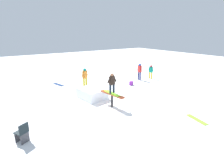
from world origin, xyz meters
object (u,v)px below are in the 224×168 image
at_px(loose_snowboard_lime, 197,119).
at_px(bystander_red, 140,71).
at_px(loose_snowboard_navy, 58,85).
at_px(backpack_on_snow, 131,83).
at_px(bystander_teal, 151,71).
at_px(main_rider_on_rail, 112,84).
at_px(folding_chair, 22,133).
at_px(rail_feature, 112,96).
at_px(bystander_orange, 85,76).

bearing_deg(loose_snowboard_lime, bystander_red, 171.24).
height_order(loose_snowboard_navy, backpack_on_snow, backpack_on_snow).
bearing_deg(bystander_teal, loose_snowboard_navy, -118.13).
bearing_deg(main_rider_on_rail, loose_snowboard_navy, -172.24).
height_order(bystander_red, backpack_on_snow, bystander_red).
bearing_deg(bystander_red, folding_chair, 119.48).
bearing_deg(loose_snowboard_navy, backpack_on_snow, -140.82).
xyz_separation_m(loose_snowboard_lime, folding_chair, (-3.01, -7.84, 0.40)).
xyz_separation_m(main_rider_on_rail, backpack_on_snow, (-2.81, 3.94, -1.30)).
xyz_separation_m(rail_feature, backpack_on_snow, (-2.81, 3.94, -0.54)).
height_order(bystander_red, loose_snowboard_lime, bystander_red).
relative_size(bystander_teal, folding_chair, 1.52).
xyz_separation_m(rail_feature, bystander_orange, (-4.72, 0.49, 0.17)).
xyz_separation_m(bystander_orange, folding_chair, (5.60, -5.59, -0.46)).
height_order(main_rider_on_rail, backpack_on_snow, main_rider_on_rail).
height_order(bystander_red, folding_chair, bystander_red).
bearing_deg(folding_chair, loose_snowboard_lime, 129.28).
distance_m(bystander_teal, bystander_red, 1.30).
bearing_deg(bystander_orange, rail_feature, 61.36).
distance_m(loose_snowboard_lime, folding_chair, 8.41).
relative_size(loose_snowboard_lime, loose_snowboard_navy, 0.95).
bearing_deg(loose_snowboard_navy, folding_chair, 137.16).
height_order(loose_snowboard_lime, loose_snowboard_navy, same).
bearing_deg(bystander_teal, folding_chair, -77.96).
distance_m(bystander_red, folding_chair, 11.77).
distance_m(bystander_red, loose_snowboard_navy, 7.54).
height_order(rail_feature, backpack_on_snow, rail_feature).
distance_m(bystander_orange, loose_snowboard_navy, 2.63).
bearing_deg(backpack_on_snow, main_rider_on_rail, 15.37).
bearing_deg(bystander_orange, folding_chair, 22.31).
height_order(rail_feature, loose_snowboard_navy, rail_feature).
bearing_deg(backpack_on_snow, bystander_teal, 172.02).
distance_m(bystander_teal, folding_chair, 12.84).
bearing_deg(loose_snowboard_lime, rail_feature, -132.38).
xyz_separation_m(rail_feature, loose_snowboard_navy, (-6.51, -1.24, -0.69)).
relative_size(loose_snowboard_lime, backpack_on_snow, 3.65).
bearing_deg(main_rider_on_rail, backpack_on_snow, 122.49).
distance_m(bystander_orange, bystander_teal, 6.61).
distance_m(loose_snowboard_lime, loose_snowboard_navy, 11.15).
bearing_deg(rail_feature, bystander_teal, 107.67).
height_order(folding_chair, backpack_on_snow, folding_chair).
distance_m(loose_snowboard_navy, folding_chair, 8.36).
relative_size(main_rider_on_rail, bystander_teal, 1.01).
xyz_separation_m(bystander_orange, bystander_teal, (1.26, 6.49, -0.13)).
bearing_deg(bystander_teal, backpack_on_snow, -85.62).
distance_m(rail_feature, bystander_orange, 4.75).
xyz_separation_m(bystander_orange, bystander_red, (1.00, 5.23, 0.02)).
height_order(loose_snowboard_navy, folding_chair, folding_chair).
relative_size(main_rider_on_rail, loose_snowboard_lime, 1.09).
bearing_deg(main_rider_on_rail, bystander_orange, 171.12).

